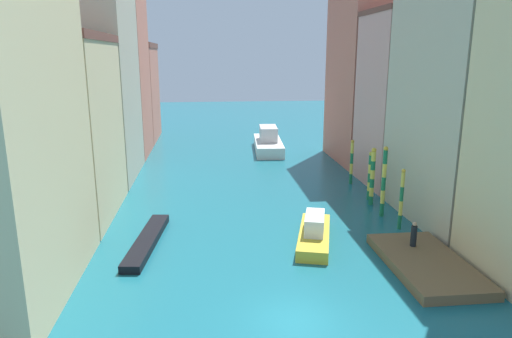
# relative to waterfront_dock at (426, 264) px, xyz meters

# --- Properties ---
(ground_plane) EXTENTS (154.00, 154.00, 0.00)m
(ground_plane) POSITION_rel_waterfront_dock_xyz_m (-8.31, 20.07, -0.27)
(ground_plane) COLOR #196070
(building_left_1) EXTENTS (7.30, 10.97, 13.14)m
(building_left_1) POSITION_rel_waterfront_dock_xyz_m (-22.54, 11.36, 6.31)
(building_left_1) COLOR beige
(building_left_1) RESTS_ON ground
(building_left_2) EXTENTS (7.30, 11.38, 18.28)m
(building_left_2) POSITION_rel_waterfront_dock_xyz_m (-22.54, 22.82, 8.88)
(building_left_2) COLOR #BCB299
(building_left_2) RESTS_ON ground
(building_left_3) EXTENTS (7.30, 9.54, 22.05)m
(building_left_3) POSITION_rel_waterfront_dock_xyz_m (-22.54, 33.33, 10.76)
(building_left_3) COLOR #C6705B
(building_left_3) RESTS_ON ground
(building_left_4) EXTENTS (7.30, 10.88, 13.24)m
(building_left_4) POSITION_rel_waterfront_dock_xyz_m (-22.54, 43.70, 6.36)
(building_left_4) COLOR #C6705B
(building_left_4) RESTS_ON ground
(building_right_1) EXTENTS (7.30, 11.33, 16.40)m
(building_right_1) POSITION_rel_waterfront_dock_xyz_m (5.93, 7.62, 7.94)
(building_right_1) COLOR #BCB299
(building_right_1) RESTS_ON ground
(building_right_2) EXTENTS (7.30, 8.05, 15.51)m
(building_right_2) POSITION_rel_waterfront_dock_xyz_m (5.93, 17.27, 7.49)
(building_right_2) COLOR tan
(building_right_2) RESTS_ON ground
(building_right_3) EXTENTS (7.30, 11.26, 19.83)m
(building_right_3) POSITION_rel_waterfront_dock_xyz_m (5.93, 27.16, 9.66)
(building_right_3) COLOR #C6705B
(building_right_3) RESTS_ON ground
(waterfront_dock) EXTENTS (4.10, 7.91, 0.54)m
(waterfront_dock) POSITION_rel_waterfront_dock_xyz_m (0.00, 0.00, 0.00)
(waterfront_dock) COLOR brown
(waterfront_dock) RESTS_ON ground
(person_on_dock) EXTENTS (0.36, 0.36, 1.52)m
(person_on_dock) POSITION_rel_waterfront_dock_xyz_m (0.04, 1.85, 0.98)
(person_on_dock) COLOR black
(person_on_dock) RESTS_ON waterfront_dock
(mooring_pole_0) EXTENTS (0.28, 0.28, 4.26)m
(mooring_pole_0) POSITION_rel_waterfront_dock_xyz_m (0.96, 5.96, 1.90)
(mooring_pole_0) COLOR #197247
(mooring_pole_0) RESTS_ON ground
(mooring_pole_1) EXTENTS (0.33, 0.33, 5.27)m
(mooring_pole_1) POSITION_rel_waterfront_dock_xyz_m (0.72, 8.60, 2.42)
(mooring_pole_1) COLOR #197247
(mooring_pole_1) RESTS_ON ground
(mooring_pole_2) EXTENTS (0.39, 0.39, 4.64)m
(mooring_pole_2) POSITION_rel_waterfront_dock_xyz_m (0.86, 11.29, 2.11)
(mooring_pole_2) COLOR #197247
(mooring_pole_2) RESTS_ON ground
(mooring_pole_3) EXTENTS (0.36, 0.36, 4.04)m
(mooring_pole_3) POSITION_rel_waterfront_dock_xyz_m (1.16, 12.65, 1.80)
(mooring_pole_3) COLOR #197247
(mooring_pole_3) RESTS_ON ground
(mooring_pole_4) EXTENTS (0.31, 0.31, 4.15)m
(mooring_pole_4) POSITION_rel_waterfront_dock_xyz_m (1.13, 17.43, 1.85)
(mooring_pole_4) COLOR #197247
(mooring_pole_4) RESTS_ON ground
(vaporetto_white) EXTENTS (3.91, 10.54, 3.06)m
(vaporetto_white) POSITION_rel_waterfront_dock_xyz_m (-4.45, 33.36, 0.78)
(vaporetto_white) COLOR white
(vaporetto_white) RESTS_ON ground
(gondola_black) EXTENTS (2.12, 8.50, 0.49)m
(gondola_black) POSITION_rel_waterfront_dock_xyz_m (-15.95, 5.12, -0.03)
(gondola_black) COLOR black
(gondola_black) RESTS_ON ground
(motorboat_0) EXTENTS (3.59, 6.89, 1.83)m
(motorboat_0) POSITION_rel_waterfront_dock_xyz_m (-5.37, 4.37, 0.35)
(motorboat_0) COLOR gold
(motorboat_0) RESTS_ON ground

